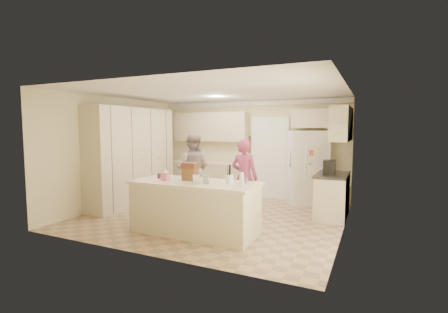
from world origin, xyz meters
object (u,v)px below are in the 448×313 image
at_px(utensil_crock, 229,179).
at_px(refrigerator, 307,167).
at_px(dollhouse_body, 190,174).
at_px(coffee_maker, 329,167).
at_px(island_base, 195,209).
at_px(teen_girl, 244,178).
at_px(tissue_box, 165,176).
at_px(teen_boy, 192,169).

bearing_deg(utensil_crock, refrigerator, 76.72).
relative_size(utensil_crock, dollhouse_body, 0.58).
relative_size(coffee_maker, island_base, 0.14).
height_order(utensil_crock, teen_girl, teen_girl).
relative_size(coffee_maker, tissue_box, 2.14).
bearing_deg(utensil_crock, island_base, -175.60).
xyz_separation_m(refrigerator, coffee_maker, (0.67, -1.24, 0.17)).
height_order(coffee_maker, teen_girl, teen_girl).
relative_size(refrigerator, teen_boy, 1.03).
distance_m(coffee_maker, teen_girl, 1.74).
xyz_separation_m(utensil_crock, teen_girl, (-0.25, 1.35, -0.18)).
distance_m(utensil_crock, dollhouse_body, 0.80).
bearing_deg(coffee_maker, tissue_box, -142.43).
distance_m(island_base, teen_girl, 1.50).
height_order(refrigerator, island_base, refrigerator).
distance_m(tissue_box, teen_girl, 1.78).
bearing_deg(teen_girl, island_base, 80.28).
bearing_deg(teen_boy, tissue_box, 90.01).
bearing_deg(utensil_crock, tissue_box, -172.87).
xyz_separation_m(coffee_maker, utensil_crock, (-1.40, -1.85, -0.07)).
relative_size(dollhouse_body, teen_girl, 0.16).
height_order(tissue_box, teen_girl, teen_girl).
height_order(dollhouse_body, teen_boy, teen_boy).
relative_size(tissue_box, teen_boy, 0.08).
xyz_separation_m(tissue_box, teen_boy, (-0.54, 1.89, -0.12)).
bearing_deg(island_base, teen_girl, 74.18).
relative_size(coffee_maker, teen_girl, 0.18).
distance_m(teen_boy, teen_girl, 1.54).
bearing_deg(tissue_box, coffee_maker, 37.57).
bearing_deg(tissue_box, utensil_crock, 7.13).
xyz_separation_m(utensil_crock, tissue_box, (-1.20, -0.15, -0.00)).
bearing_deg(dollhouse_body, island_base, -33.69).
relative_size(coffee_maker, utensil_crock, 2.00).
height_order(refrigerator, utensil_crock, refrigerator).
xyz_separation_m(coffee_maker, tissue_box, (-2.60, -2.00, -0.07)).
relative_size(teen_boy, teen_girl, 1.06).
relative_size(refrigerator, teen_girl, 1.09).
distance_m(coffee_maker, utensil_crock, 2.32).
xyz_separation_m(refrigerator, teen_boy, (-2.47, -1.35, -0.02)).
distance_m(refrigerator, island_base, 3.46).
xyz_separation_m(refrigerator, tissue_box, (-1.93, -3.24, 0.10)).
height_order(refrigerator, tissue_box, refrigerator).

